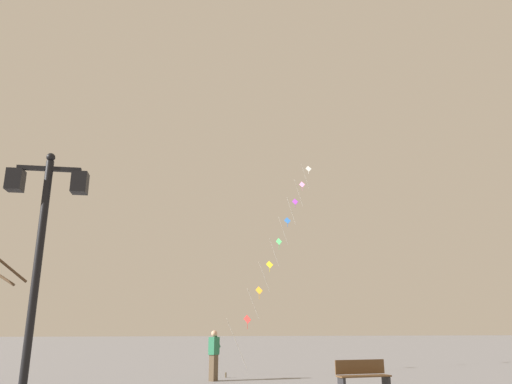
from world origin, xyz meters
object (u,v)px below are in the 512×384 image
object	(u,v)px
kite_train	(278,244)
park_bench	(363,376)
twin_lantern_lamp_post	(41,234)
kite_flyer	(214,354)

from	to	relation	value
kite_train	park_bench	world-z (taller)	kite_train
twin_lantern_lamp_post	kite_train	bearing A→B (deg)	62.45
twin_lantern_lamp_post	park_bench	world-z (taller)	twin_lantern_lamp_post
twin_lantern_lamp_post	kite_train	xyz separation A→B (m)	(7.17, 13.74, 2.27)
kite_train	kite_flyer	world-z (taller)	kite_train
twin_lantern_lamp_post	park_bench	bearing A→B (deg)	33.66
kite_flyer	kite_train	bearing A→B (deg)	0.41
kite_flyer	park_bench	bearing A→B (deg)	-96.50
kite_train	kite_flyer	size ratio (longest dim) A/B	6.45
kite_train	kite_flyer	distance (m)	7.56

